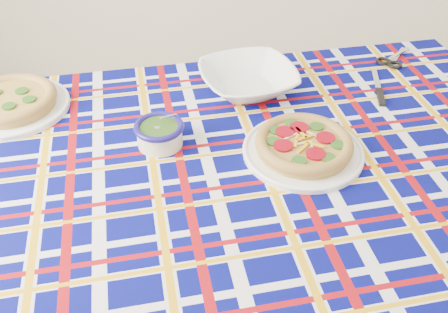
{
  "coord_description": "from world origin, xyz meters",
  "views": [
    {
      "loc": [
        -0.38,
        -0.78,
        1.68
      ],
      "look_at": [
        -0.36,
        0.23,
        0.86
      ],
      "focal_mm": 40.0,
      "sensor_mm": 36.0,
      "label": 1
    }
  ],
  "objects_px": {
    "dining_table": "(234,187)",
    "pesto_bowl": "(159,132)",
    "serving_bowl": "(248,79)",
    "main_focaccia_plate": "(304,144)"
  },
  "relations": [
    {
      "from": "main_focaccia_plate",
      "to": "serving_bowl",
      "type": "xyz_separation_m",
      "value": [
        -0.13,
        0.33,
        0.0
      ]
    },
    {
      "from": "main_focaccia_plate",
      "to": "serving_bowl",
      "type": "bearing_deg",
      "value": 111.1
    },
    {
      "from": "main_focaccia_plate",
      "to": "pesto_bowl",
      "type": "distance_m",
      "value": 0.39
    },
    {
      "from": "pesto_bowl",
      "to": "serving_bowl",
      "type": "distance_m",
      "value": 0.38
    },
    {
      "from": "dining_table",
      "to": "serving_bowl",
      "type": "relative_size",
      "value": 6.48
    },
    {
      "from": "dining_table",
      "to": "pesto_bowl",
      "type": "xyz_separation_m",
      "value": [
        -0.2,
        0.08,
        0.13
      ]
    },
    {
      "from": "main_focaccia_plate",
      "to": "serving_bowl",
      "type": "height_order",
      "value": "serving_bowl"
    },
    {
      "from": "main_focaccia_plate",
      "to": "serving_bowl",
      "type": "relative_size",
      "value": 1.11
    },
    {
      "from": "dining_table",
      "to": "pesto_bowl",
      "type": "distance_m",
      "value": 0.25
    },
    {
      "from": "dining_table",
      "to": "main_focaccia_plate",
      "type": "distance_m",
      "value": 0.22
    }
  ]
}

